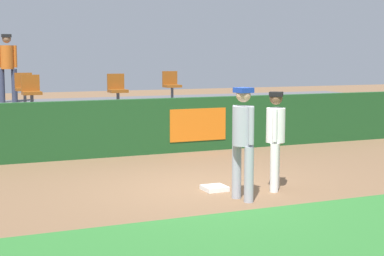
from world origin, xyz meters
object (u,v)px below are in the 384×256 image
object	(u,v)px
seat_front_left	(31,90)
seat_back_right	(171,84)
seat_front_center	(117,88)
player_fielder_home	(276,134)
spectator_hooded	(7,63)
first_base	(215,188)
player_runner_visitor	(243,135)
seat_back_left	(24,86)

from	to	relation	value
seat_front_left	seat_back_right	distance (m)	4.74
seat_back_right	seat_front_center	bearing A→B (deg)	-140.91
player_fielder_home	seat_front_center	distance (m)	6.18
seat_front_center	seat_back_right	world-z (taller)	same
seat_back_right	spectator_hooded	bearing A→B (deg)	171.35
first_base	player_runner_visitor	size ratio (longest dim) A/B	0.22
seat_back_left	player_fielder_home	bearing A→B (deg)	-68.18
player_fielder_home	seat_front_left	world-z (taller)	seat_front_left
player_fielder_home	spectator_hooded	size ratio (longest dim) A/B	0.92
player_fielder_home	seat_front_center	world-z (taller)	seat_front_center
first_base	player_fielder_home	world-z (taller)	player_fielder_home
first_base	seat_back_right	distance (m)	7.92
player_runner_visitor	seat_front_center	distance (m)	6.53
seat_back_right	spectator_hooded	size ratio (longest dim) A/B	0.44
seat_back_left	seat_back_right	xyz separation A→B (m)	(4.29, 0.00, 0.00)
seat_front_center	player_fielder_home	bearing A→B (deg)	-79.98
player_runner_visitor	seat_back_left	distance (m)	8.63
spectator_hooded	seat_front_left	bearing A→B (deg)	107.03
first_base	spectator_hooded	world-z (taller)	spectator_hooded
player_runner_visitor	seat_front_left	xyz separation A→B (m)	(-2.35, 6.52, 0.46)
player_runner_visitor	seat_front_left	size ratio (longest dim) A/B	2.21
first_base	player_runner_visitor	bearing A→B (deg)	-83.01
first_base	player_fielder_home	distance (m)	1.44
player_fielder_home	seat_back_right	bearing A→B (deg)	-152.80
player_fielder_home	seat_front_center	xyz separation A→B (m)	(-1.07, 6.07, 0.53)
seat_back_right	spectator_hooded	xyz separation A→B (m)	(-4.63, 0.70, 0.63)
seat_back_left	seat_front_left	world-z (taller)	same
seat_front_left	player_fielder_home	bearing A→B (deg)	-61.88
first_base	player_runner_visitor	distance (m)	1.34
player_fielder_home	seat_front_center	size ratio (longest dim) A/B	2.07
seat_back_left	seat_back_right	size ratio (longest dim) A/B	1.00
player_fielder_home	spectator_hooded	world-z (taller)	spectator_hooded
player_runner_visitor	seat_back_right	world-z (taller)	seat_back_right
seat_front_center	first_base	bearing A→B (deg)	-89.23
seat_back_left	seat_back_right	world-z (taller)	same
seat_back_left	seat_front_left	xyz separation A→B (m)	(-0.09, -1.80, -0.00)
seat_front_center	spectator_hooded	distance (m)	3.54
player_fielder_home	seat_front_left	size ratio (longest dim) A/B	2.07
player_fielder_home	seat_back_right	size ratio (longest dim) A/B	2.07
seat_front_center	seat_front_left	bearing A→B (deg)	-180.00
first_base	seat_back_left	distance (m)	7.92
seat_front_left	seat_back_right	size ratio (longest dim) A/B	1.00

